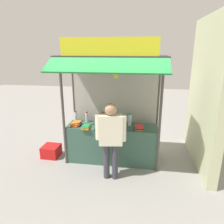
{
  "coord_description": "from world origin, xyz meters",
  "views": [
    {
      "loc": [
        0.68,
        -4.56,
        2.66
      ],
      "look_at": [
        0.0,
        0.0,
        1.25
      ],
      "focal_mm": 33.19,
      "sensor_mm": 36.0,
      "label": 1
    }
  ],
  "objects": [
    {
      "name": "water_bottle_right",
      "position": [
        -0.67,
        0.2,
        1.03
      ],
      "size": [
        0.07,
        0.07,
        0.27
      ],
      "color": "silver",
      "rests_on": "stall_counter"
    },
    {
      "name": "water_bottle_rear_center",
      "position": [
        -0.25,
        0.12,
        1.05
      ],
      "size": [
        0.08,
        0.08,
        0.3
      ],
      "color": "silver",
      "rests_on": "stall_counter"
    },
    {
      "name": "plastic_crate",
      "position": [
        -1.58,
        -0.04,
        0.15
      ],
      "size": [
        0.42,
        0.42,
        0.29
      ],
      "primitive_type": "cube",
      "rotation": [
        0.0,
        0.0,
        -0.02
      ],
      "color": "red",
      "rests_on": "ground"
    },
    {
      "name": "water_bottle_front_left",
      "position": [
        0.41,
        0.1,
        1.05
      ],
      "size": [
        0.09,
        0.09,
        0.31
      ],
      "color": "silver",
      "rests_on": "stall_counter"
    },
    {
      "name": "stall_structure",
      "position": [
        0.0,
        0.16,
        1.74
      ],
      "size": [
        2.35,
        1.53,
        2.88
      ],
      "color": "#4C4742",
      "rests_on": "ground"
    },
    {
      "name": "water_bottle_mid_left",
      "position": [
        0.21,
        0.22,
        1.02
      ],
      "size": [
        0.07,
        0.07,
        0.26
      ],
      "color": "silver",
      "rests_on": "stall_counter"
    },
    {
      "name": "magazine_stack_left",
      "position": [
        -0.57,
        -0.23,
        0.94
      ],
      "size": [
        0.2,
        0.28,
        0.07
      ],
      "color": "yellow",
      "rests_on": "stall_counter"
    },
    {
      "name": "banana_bunch_inner_left",
      "position": [
        0.68,
        -0.4,
        2.22
      ],
      "size": [
        0.11,
        0.11,
        0.25
      ],
      "color": "#332D23"
    },
    {
      "name": "neighbour_wall",
      "position": [
        2.1,
        0.3,
        1.68
      ],
      "size": [
        0.2,
        2.4,
        3.36
      ],
      "primitive_type": "cube",
      "color": "beige",
      "rests_on": "ground"
    },
    {
      "name": "banana_bunch_inner_right",
      "position": [
        -0.31,
        -0.4,
        2.22
      ],
      "size": [
        0.1,
        0.1,
        0.26
      ],
      "color": "#332D23"
    },
    {
      "name": "banana_bunch_leftmost",
      "position": [
        0.14,
        -0.4,
        2.17
      ],
      "size": [
        0.11,
        0.11,
        0.31
      ],
      "color": "#332D23"
    },
    {
      "name": "water_bottle_center",
      "position": [
        -0.14,
        0.24,
        1.04
      ],
      "size": [
        0.08,
        0.08,
        0.3
      ],
      "color": "silver",
      "rests_on": "stall_counter"
    },
    {
      "name": "ground_plane",
      "position": [
        0.0,
        0.0,
        0.0
      ],
      "size": [
        20.0,
        20.0,
        0.0
      ],
      "primitive_type": "plane",
      "color": "gray"
    },
    {
      "name": "banana_bunch_rightmost",
      "position": [
        -0.72,
        -0.4,
        2.23
      ],
      "size": [
        0.08,
        0.08,
        0.24
      ],
      "color": "#332D23"
    },
    {
      "name": "stall_counter",
      "position": [
        0.0,
        0.0,
        0.45
      ],
      "size": [
        2.15,
        0.6,
        0.9
      ],
      "primitive_type": "cube",
      "color": "#385B4C",
      "rests_on": "ground"
    },
    {
      "name": "magazine_stack_far_right",
      "position": [
        -0.86,
        -0.07,
        0.94
      ],
      "size": [
        0.22,
        0.31,
        0.08
      ],
      "color": "blue",
      "rests_on": "stall_counter"
    },
    {
      "name": "magazine_stack_mid_right",
      "position": [
        0.64,
        -0.1,
        0.94
      ],
      "size": [
        0.21,
        0.32,
        0.07
      ],
      "color": "green",
      "rests_on": "stall_counter"
    },
    {
      "name": "magazine_stack_back_left",
      "position": [
        0.01,
        -0.1,
        0.92
      ],
      "size": [
        0.2,
        0.31,
        0.04
      ],
      "color": "white",
      "rests_on": "stall_counter"
    },
    {
      "name": "water_bottle_back_right",
      "position": [
        -0.95,
        0.17,
        1.04
      ],
      "size": [
        0.08,
        0.08,
        0.28
      ],
      "color": "silver",
      "rests_on": "stall_counter"
    },
    {
      "name": "vendor_person",
      "position": [
        0.08,
        -0.75,
        1.0
      ],
      "size": [
        0.63,
        0.26,
        1.66
      ],
      "rotation": [
        0.0,
        0.0,
        3.28
      ],
      "color": "#383842",
      "rests_on": "ground"
    }
  ]
}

